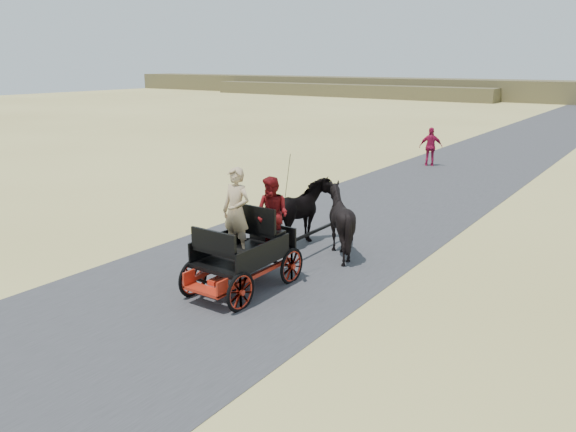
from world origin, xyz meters
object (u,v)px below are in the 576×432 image
Objects in this scene: carriage at (244,272)px; horse_left at (302,214)px; horse_right at (340,221)px; pedestrian at (431,147)px.

horse_left is (-0.55, 3.00, 0.49)m from carriage.
horse_left is 1.18× the size of horse_right.
carriage is at bearing 79.61° from horse_right.
horse_left is 12.89m from pedestrian.
carriage is 3.09m from horse_left.
pedestrian reaches higher than horse_left.
pedestrian reaches higher than carriage.
carriage is at bearing 100.39° from horse_left.
horse_right is 13.07m from pedestrian.
horse_right is at bearing 79.61° from carriage.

